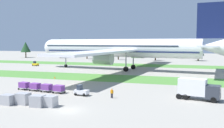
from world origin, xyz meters
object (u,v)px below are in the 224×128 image
object	(u,v)px
cargo_dolly_second	(47,87)
uld_container_3	(37,101)
cargo_dolly_fourth	(24,85)
taxiway_marker_0	(196,83)
taxiway_marker_1	(199,83)
baggage_tug	(81,91)
pushback_tractor	(35,64)
catering_truck	(198,88)
ground_crew_marshaller	(112,93)
uld_container_2	(50,101)
uld_container_1	(8,100)
cargo_dolly_lead	(59,88)
taxiway_marker_2	(55,77)
uld_container_0	(23,99)
cargo_dolly_third	(35,86)
airliner	(124,48)

from	to	relation	value
cargo_dolly_second	uld_container_3	xyz separation A→B (m)	(4.79, -10.30, -0.04)
cargo_dolly_fourth	taxiway_marker_0	xyz separation A→B (m)	(34.28, 18.27, -0.67)
taxiway_marker_1	baggage_tug	bearing A→B (deg)	-138.41
taxiway_marker_0	uld_container_3	bearing A→B (deg)	-129.00
baggage_tug	pushback_tractor	bearing A→B (deg)	-131.05
baggage_tug	catering_truck	distance (m)	20.57
cargo_dolly_second	catering_truck	distance (m)	28.29
cargo_dolly_fourth	catering_truck	bearing A→B (deg)	98.83
ground_crew_marshaller	uld_container_2	xyz separation A→B (m)	(-7.35, -8.23, -0.11)
pushback_tractor	uld_container_1	size ratio (longest dim) A/B	1.37
uld_container_1	uld_container_2	distance (m)	6.99
cargo_dolly_second	uld_container_1	xyz separation A→B (m)	(-0.41, -10.52, -0.13)
catering_truck	taxiway_marker_1	bearing A→B (deg)	-170.23
catering_truck	taxiway_marker_1	distance (m)	16.28
uld_container_1	uld_container_2	size ratio (longest dim) A/B	1.00
uld_container_3	taxiway_marker_0	distance (m)	37.74
baggage_tug	cargo_dolly_lead	world-z (taller)	baggage_tug
baggage_tug	uld_container_1	size ratio (longest dim) A/B	1.37
baggage_tug	taxiway_marker_2	bearing A→B (deg)	-131.07
uld_container_2	ground_crew_marshaller	bearing A→B (deg)	48.23
cargo_dolly_lead	uld_container_3	distance (m)	10.11
taxiway_marker_0	taxiway_marker_1	distance (m)	1.35
ground_crew_marshaller	taxiway_marker_0	distance (m)	25.17
cargo_dolly_lead	ground_crew_marshaller	size ratio (longest dim) A/B	1.36
uld_container_0	uld_container_1	distance (m)	2.32
uld_container_2	cargo_dolly_third	bearing A→B (deg)	133.14
cargo_dolly_lead	airliner	bearing A→B (deg)	-175.74
cargo_dolly_second	taxiway_marker_1	bearing A→B (deg)	128.88
cargo_dolly_lead	taxiway_marker_0	bearing A→B (deg)	134.50
uld_container_2	uld_container_1	bearing A→B (deg)	-172.99
uld_container_1	taxiway_marker_1	world-z (taller)	uld_container_1
cargo_dolly_second	uld_container_1	size ratio (longest dim) A/B	1.19
ground_crew_marshaller	taxiway_marker_1	world-z (taller)	ground_crew_marshaller
catering_truck	pushback_tractor	size ratio (longest dim) A/B	2.67
cargo_dolly_lead	cargo_dolly_third	size ratio (longest dim) A/B	1.00
cargo_dolly_lead	ground_crew_marshaller	distance (m)	11.06
uld_container_1	taxiway_marker_0	world-z (taller)	uld_container_1
cargo_dolly_second	ground_crew_marshaller	distance (m)	13.96
cargo_dolly_lead	pushback_tractor	size ratio (longest dim) A/B	0.87
cargo_dolly_third	taxiway_marker_2	xyz separation A→B (m)	(-5.02, 16.40, -0.65)
baggage_tug	uld_container_3	xyz separation A→B (m)	(-3.07, -9.28, 0.07)
uld_container_2	taxiway_marker_1	distance (m)	35.49
uld_container_1	uld_container_0	bearing A→B (deg)	22.71
taxiway_marker_2	uld_container_1	bearing A→B (deg)	-74.66
airliner	taxiway_marker_0	xyz separation A→B (m)	(23.36, -22.46, -7.50)
ground_crew_marshaller	uld_container_2	distance (m)	11.04
uld_container_2	cargo_dolly_lead	bearing A→B (deg)	111.49
cargo_dolly_third	uld_container_0	distance (m)	11.01
uld_container_3	catering_truck	bearing A→B (deg)	26.91
uld_container_0	uld_container_2	xyz separation A→B (m)	(4.80, -0.04, -0.06)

